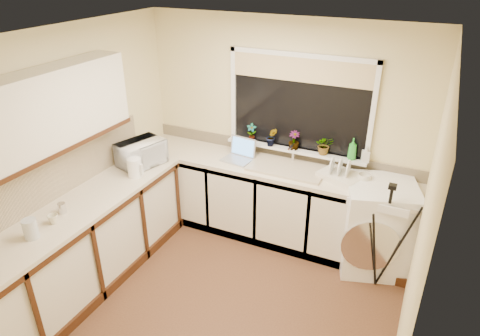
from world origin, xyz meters
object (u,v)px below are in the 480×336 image
tripod (383,237)px  plant_a (252,133)px  plant_d (324,145)px  cup_left (53,219)px  plant_c (294,140)px  microwave (141,153)px  glass_jug (30,229)px  steel_jar (62,208)px  soap_bottle_clear (366,154)px  plant_b (272,137)px  laptop (240,154)px  washing_machine (377,226)px  soap_bottle_green (352,149)px  cup_back (364,179)px  kettle (135,168)px  dish_rack (341,176)px

tripod → plant_a: (-1.64, 0.59, 0.58)m
plant_d → cup_left: size_ratio=2.39×
tripod → plant_c: size_ratio=5.43×
tripod → microwave: microwave is taller
tripod → cup_left: size_ratio=12.98×
glass_jug → steel_jar: (-0.06, 0.39, -0.04)m
steel_jar → soap_bottle_clear: soap_bottle_clear is taller
plant_b → plant_c: bearing=3.6°
microwave → soap_bottle_clear: 2.40m
laptop → cup_left: size_ratio=4.00×
plant_a → soap_bottle_clear: (1.30, 0.00, -0.02)m
washing_machine → microwave: bearing=174.5°
plant_b → soap_bottle_green: soap_bottle_green is taller
plant_a → microwave: bearing=-140.4°
plant_d → cup_back: size_ratio=1.54×
microwave → plant_c: (1.49, 0.78, 0.12)m
kettle → soap_bottle_clear: (2.16, 1.06, 0.14)m
kettle → microwave: size_ratio=0.40×
laptop → kettle: bearing=-126.1°
washing_machine → laptop: 1.66m
dish_rack → cup_left: (-2.06, -1.87, 0.01)m
tripod → microwave: (-2.61, -0.22, 0.46)m
glass_jug → plant_c: bearing=57.5°
microwave → plant_b: (1.23, 0.77, 0.12)m
tripod → plant_b: 1.60m
plant_b → cup_back: plant_b is taller
dish_rack → washing_machine: bearing=13.3°
plant_a → kettle: bearing=-129.0°
plant_c → soap_bottle_clear: 0.78m
kettle → plant_d: (1.72, 1.06, 0.16)m
laptop → plant_a: bearing=84.0°
laptop → dish_rack: (1.16, 0.00, -0.03)m
plant_a → soap_bottle_clear: plant_a is taller
tripod → glass_jug: (-2.59, -1.73, 0.41)m
plant_d → soap_bottle_clear: (0.44, -0.00, -0.02)m
kettle → steel_jar: 0.88m
washing_machine → kettle: size_ratio=4.90×
laptop → glass_jug: (-0.89, -2.10, 0.02)m
glass_jug → plant_a: plant_a is taller
kettle → plant_d: bearing=31.8°
microwave → plant_a: bearing=-33.8°
kettle → cup_left: (-0.09, -1.02, -0.06)m
microwave → cup_left: bearing=-162.7°
glass_jug → plant_a: size_ratio=0.82×
plant_d → tripod: bearing=-36.7°
tripod → plant_a: plant_a is taller
plant_a → cup_left: bearing=-114.6°
washing_machine → plant_c: (-1.02, 0.25, 0.68)m
plant_a → plant_d: size_ratio=0.99×
washing_machine → soap_bottle_clear: (-0.25, 0.27, 0.66)m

